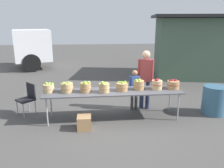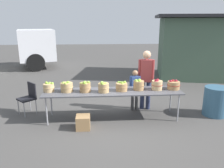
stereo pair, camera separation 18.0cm
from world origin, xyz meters
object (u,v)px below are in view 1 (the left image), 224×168
at_px(apple_basket_green_2, 85,87).
at_px(vendor_adult, 145,75).
at_px(apple_basket_green_4, 122,86).
at_px(trash_barrel, 214,100).
at_px(apple_basket_red_1, 173,84).
at_px(produce_crate, 84,123).
at_px(apple_basket_green_0, 49,88).
at_px(child_customer, 134,87).
at_px(apple_basket_green_3, 104,87).
at_px(market_table, 113,92).
at_px(apple_basket_green_1, 67,87).
at_px(folding_chair, 28,97).
at_px(apple_basket_green_5, 139,84).
at_px(apple_basket_red_0, 157,84).

xyz_separation_m(apple_basket_green_2, vendor_adult, (1.68, 0.61, 0.11)).
distance_m(apple_basket_green_4, trash_barrel, 2.59).
bearing_deg(apple_basket_red_1, produce_crate, -165.62).
xyz_separation_m(apple_basket_green_0, child_customer, (2.27, 0.44, -0.17)).
height_order(apple_basket_green_0, apple_basket_green_3, apple_basket_green_3).
height_order(market_table, apple_basket_green_1, apple_basket_green_1).
relative_size(child_customer, produce_crate, 3.60).
bearing_deg(child_customer, market_table, 33.87).
height_order(trash_barrel, produce_crate, trash_barrel).
distance_m(apple_basket_green_1, vendor_adult, 2.22).
xyz_separation_m(apple_basket_green_4, produce_crate, (-0.97, -0.56, -0.70)).
xyz_separation_m(apple_basket_green_3, folding_chair, (-2.02, 0.56, -0.37)).
distance_m(apple_basket_green_2, child_customer, 1.47).
xyz_separation_m(apple_basket_green_1, trash_barrel, (3.93, -0.01, -0.48)).
relative_size(apple_basket_green_5, child_customer, 0.25).
distance_m(vendor_adult, trash_barrel, 1.98).
bearing_deg(vendor_adult, produce_crate, 46.32).
distance_m(apple_basket_green_1, apple_basket_green_3, 0.93).
relative_size(trash_barrel, produce_crate, 2.41).
xyz_separation_m(apple_basket_green_3, produce_crate, (-0.51, -0.47, -0.72)).
bearing_deg(trash_barrel, produce_crate, -170.86).
bearing_deg(apple_basket_green_0, apple_basket_red_1, -0.42).
height_order(apple_basket_red_0, produce_crate, apple_basket_red_0).
height_order(apple_basket_green_3, folding_chair, apple_basket_green_3).
bearing_deg(apple_basket_green_1, apple_basket_red_0, 0.06).
distance_m(apple_basket_green_3, vendor_adult, 1.40).
bearing_deg(apple_basket_red_1, apple_basket_green_3, -175.82).
bearing_deg(apple_basket_red_1, apple_basket_green_1, -179.53).
relative_size(apple_basket_green_1, apple_basket_green_5, 1.09).
bearing_deg(apple_basket_green_2, apple_basket_green_4, 1.67).
xyz_separation_m(apple_basket_red_0, folding_chair, (-3.40, 0.45, -0.37)).
bearing_deg(child_customer, apple_basket_red_1, 149.14).
distance_m(apple_basket_red_1, trash_barrel, 1.27).
height_order(market_table, apple_basket_green_0, apple_basket_green_0).
distance_m(apple_basket_green_2, apple_basket_red_0, 1.85).
distance_m(apple_basket_green_0, apple_basket_green_1, 0.46).
height_order(market_table, apple_basket_red_1, apple_basket_red_1).
bearing_deg(apple_basket_green_1, vendor_adult, 14.85).
xyz_separation_m(market_table, produce_crate, (-0.74, -0.55, -0.56)).
relative_size(apple_basket_green_2, apple_basket_red_0, 0.99).
bearing_deg(apple_basket_red_0, apple_basket_red_1, 2.56).
bearing_deg(apple_basket_green_2, child_customer, 21.51).
xyz_separation_m(market_table, apple_basket_green_3, (-0.24, -0.08, 0.16)).
distance_m(apple_basket_red_1, produce_crate, 2.51).
height_order(market_table, apple_basket_green_5, apple_basket_green_5).
bearing_deg(apple_basket_red_0, folding_chair, 172.52).
bearing_deg(market_table, apple_basket_green_3, -161.55).
bearing_deg(market_table, produce_crate, -143.81).
height_order(apple_basket_green_1, trash_barrel, apple_basket_green_1).
bearing_deg(apple_basket_red_0, apple_basket_green_2, -178.47).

